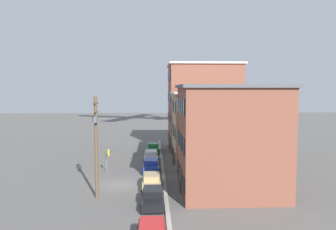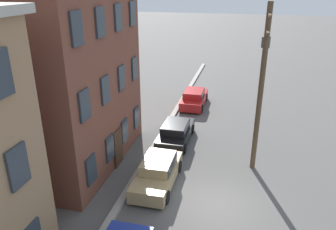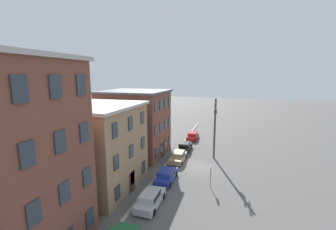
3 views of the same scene
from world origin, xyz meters
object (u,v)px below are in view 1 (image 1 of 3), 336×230
caution_sign (106,158)px  utility_pole (96,142)px  car_green (153,147)px  fire_hydrant (108,152)px  car_blue (151,165)px  car_tan (152,180)px  car_silver (151,156)px  car_black (153,197)px

caution_sign → utility_pole: 10.08m
car_green → fire_hydrant: car_green is taller
car_blue → utility_pole: (9.41, -4.76, 4.36)m
car_tan → caution_sign: bearing=-140.7°
car_tan → caution_sign: 8.49m
car_green → car_silver: (6.35, -0.27, 0.00)m
car_green → caution_sign: (11.70, -5.47, 0.85)m
car_green → caution_sign: bearing=-25.1°
car_green → utility_pole: 22.14m
fire_hydrant → car_silver: bearing=57.5°
car_green → caution_sign: caution_sign is taller
car_blue → fire_hydrant: car_blue is taller
car_silver → caution_sign: 7.50m
car_silver → car_blue: size_ratio=1.00×
caution_sign → car_blue: bearing=89.8°
fire_hydrant → car_green: bearing=110.0°
car_tan → caution_sign: caution_sign is taller
car_blue → car_black: (11.44, 0.23, 0.00)m
car_tan → car_black: bearing=1.3°
car_silver → utility_pole: utility_pole is taller
car_green → car_silver: 6.35m
car_silver → car_blue: bearing=0.4°
car_blue → utility_pole: utility_pole is taller
car_green → car_black: size_ratio=1.00×
caution_sign → car_tan: bearing=39.3°
car_tan → utility_pole: size_ratio=0.48×
utility_pole → fire_hydrant: bearing=-175.4°
car_green → caution_sign: 12.94m
car_silver → car_black: 16.80m
car_green → utility_pole: bearing=-13.3°
car_tan → utility_pole: bearing=-59.3°
car_blue → car_tan: size_ratio=1.00×
car_blue → car_tan: 6.52m
caution_sign → utility_pole: (9.43, 0.47, 3.52)m
car_black → car_green: bearing=180.0°
utility_pole → car_green: bearing=166.7°
car_silver → car_black: bearing=0.9°
caution_sign → car_silver: bearing=135.8°
car_green → car_tan: 18.23m
car_black → utility_pole: size_ratio=0.48×
car_silver → car_blue: 5.36m
car_silver → fire_hydrant: car_silver is taller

